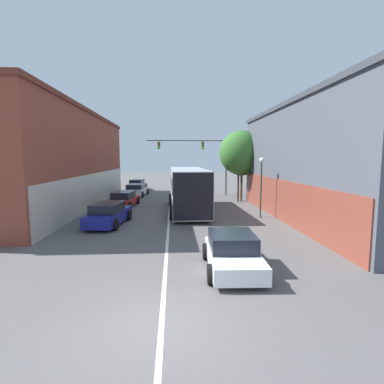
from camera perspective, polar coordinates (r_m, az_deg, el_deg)
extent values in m
plane|color=#565454|center=(8.24, -5.81, -23.76)|extent=(160.00, 160.00, 0.00)
cube|color=silver|center=(22.43, -4.34, -4.16)|extent=(0.14, 41.86, 0.01)
cube|color=brown|center=(28.41, -24.57, 5.70)|extent=(6.60, 24.85, 8.07)
cube|color=#B7B2A3|center=(27.56, -17.99, 0.49)|extent=(0.24, 24.35, 2.83)
cube|color=brown|center=(28.66, -24.94, 13.49)|extent=(6.86, 25.10, 0.30)
cube|color=#4C515B|center=(22.02, 24.76, 5.19)|extent=(6.47, 18.90, 7.74)
cube|color=brown|center=(20.89, 16.72, -1.46)|extent=(0.24, 18.53, 2.71)
cube|color=#393D44|center=(22.28, 25.23, 14.79)|extent=(6.73, 19.09, 0.30)
cube|color=#B7B7BC|center=(23.32, -0.82, 0.65)|extent=(2.76, 10.10, 3.09)
cube|color=black|center=(23.27, -0.82, 2.01)|extent=(2.80, 9.90, 0.99)
cube|color=beige|center=(23.35, -0.81, 0.05)|extent=(2.79, 10.00, 0.31)
cube|color=black|center=(18.36, 0.26, -0.94)|extent=(2.50, 0.11, 2.96)
cylinder|color=black|center=(26.51, -4.09, -1.42)|extent=(0.32, 1.01, 1.00)
cylinder|color=black|center=(26.67, 1.53, -1.36)|extent=(0.32, 1.01, 1.00)
cylinder|color=black|center=(20.36, -3.88, -3.83)|extent=(0.32, 1.01, 1.00)
cylinder|color=black|center=(20.56, 3.43, -3.72)|extent=(0.32, 1.01, 1.00)
cube|color=silver|center=(11.46, 7.78, -12.29)|extent=(1.94, 4.01, 0.57)
cube|color=black|center=(11.51, 7.64, -9.19)|extent=(1.72, 2.11, 0.58)
cylinder|color=black|center=(12.55, 2.60, -11.19)|extent=(0.24, 0.68, 0.67)
cylinder|color=black|center=(12.81, 11.06, -10.94)|extent=(0.24, 0.68, 0.67)
cylinder|color=black|center=(10.25, 3.58, -15.35)|extent=(0.24, 0.68, 0.67)
cylinder|color=black|center=(10.57, 14.01, -14.85)|extent=(0.24, 0.68, 0.67)
cube|color=slate|center=(39.44, -10.34, 1.11)|extent=(2.11, 4.43, 0.69)
cube|color=black|center=(39.18, -10.43, 1.96)|extent=(1.74, 2.38, 0.53)
cylinder|color=black|center=(40.94, -11.05, 1.00)|extent=(0.29, 0.62, 0.60)
cylinder|color=black|center=(40.56, -8.74, 0.99)|extent=(0.29, 0.62, 0.60)
cylinder|color=black|center=(38.39, -12.01, 0.62)|extent=(0.29, 0.62, 0.60)
cylinder|color=black|center=(37.99, -9.55, 0.61)|extent=(0.29, 0.62, 0.60)
cube|color=navy|center=(19.40, -15.53, -4.51)|extent=(2.24, 4.75, 0.68)
cube|color=black|center=(19.08, -15.81, -2.84)|extent=(1.83, 2.56, 0.54)
cylinder|color=black|center=(21.04, -16.51, -4.22)|extent=(0.30, 0.69, 0.66)
cylinder|color=black|center=(20.51, -11.91, -4.36)|extent=(0.30, 0.69, 0.66)
cylinder|color=black|center=(18.45, -19.54, -5.81)|extent=(0.30, 0.69, 0.66)
cylinder|color=black|center=(17.85, -14.34, -6.05)|extent=(0.30, 0.69, 0.66)
cube|color=silver|center=(33.45, -10.52, 0.13)|extent=(2.29, 4.79, 0.64)
cube|color=black|center=(33.17, -10.62, 1.06)|extent=(1.91, 2.57, 0.50)
cylinder|color=black|center=(35.08, -11.48, 0.11)|extent=(0.29, 0.65, 0.63)
cylinder|color=black|center=(34.67, -8.47, 0.09)|extent=(0.29, 0.65, 0.63)
cylinder|color=black|center=(32.32, -12.70, -0.46)|extent=(0.29, 0.65, 0.63)
cylinder|color=black|center=(31.88, -9.44, -0.48)|extent=(0.29, 0.65, 0.63)
cube|color=red|center=(26.39, -12.78, -1.69)|extent=(2.16, 4.83, 0.58)
cube|color=black|center=(26.10, -12.95, -0.52)|extent=(1.77, 2.59, 0.57)
cylinder|color=black|center=(28.03, -13.65, -1.55)|extent=(0.29, 0.64, 0.62)
cylinder|color=black|center=(27.59, -10.25, -1.60)|extent=(0.29, 0.64, 0.62)
cylinder|color=black|center=(25.29, -15.52, -2.46)|extent=(0.29, 0.64, 0.62)
cylinder|color=black|center=(24.81, -11.78, -2.54)|extent=(0.29, 0.64, 0.62)
cylinder|color=#514C47|center=(33.50, 6.51, 4.79)|extent=(0.18, 0.18, 6.34)
cylinder|color=#514C47|center=(33.06, -0.98, 9.78)|extent=(8.70, 0.12, 0.12)
cube|color=#9E8419|center=(33.16, 2.07, 8.87)|extent=(0.28, 0.24, 0.80)
sphere|color=black|center=(33.02, 2.09, 9.31)|extent=(0.18, 0.18, 0.18)
sphere|color=black|center=(33.01, 2.09, 8.88)|extent=(0.18, 0.18, 0.18)
sphere|color=green|center=(33.00, 2.09, 8.45)|extent=(0.18, 0.18, 0.18)
cube|color=#9E8419|center=(33.04, -6.32, 8.84)|extent=(0.28, 0.24, 0.80)
sphere|color=black|center=(32.90, -6.34, 9.29)|extent=(0.18, 0.18, 0.18)
sphere|color=black|center=(32.89, -6.33, 8.85)|extent=(0.18, 0.18, 0.18)
sphere|color=green|center=(32.88, -6.33, 8.42)|extent=(0.18, 0.18, 0.18)
cone|color=#233323|center=(21.55, 12.87, -4.49)|extent=(0.26, 0.26, 0.20)
cylinder|color=#233323|center=(21.28, 13.00, 0.40)|extent=(0.10, 0.10, 3.89)
sphere|color=white|center=(21.16, 13.14, 5.96)|extent=(0.34, 0.34, 0.34)
cylinder|color=#3D2D1E|center=(28.84, 8.78, 1.25)|extent=(0.18, 0.18, 3.09)
ellipsoid|color=#38702D|center=(28.73, 8.89, 7.39)|extent=(3.64, 3.27, 4.00)
cylinder|color=#4C3823|center=(29.34, 9.38, 1.19)|extent=(0.21, 0.21, 2.95)
ellipsoid|color=#2D5B28|center=(29.22, 9.50, 7.33)|extent=(3.91, 3.52, 4.30)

